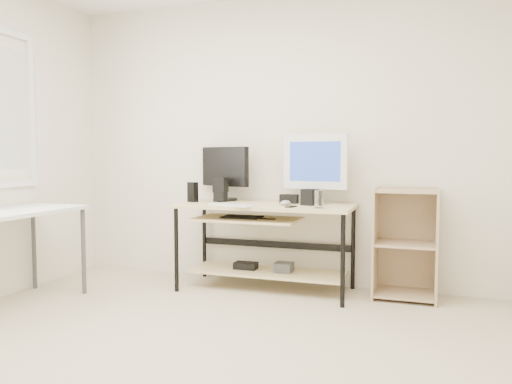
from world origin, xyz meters
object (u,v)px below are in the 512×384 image
object	(u,v)px
side_table	(15,220)
white_imac	(315,163)
desk	(263,228)
shelf_unit	(405,243)
black_monitor	(225,170)
audio_controller	(193,192)

from	to	relation	value
side_table	white_imac	xyz separation A→B (m)	(2.08, 1.20, 0.43)
desk	shelf_unit	bearing A→B (deg)	7.77
desk	black_monitor	distance (m)	0.69
desk	white_imac	world-z (taller)	white_imac
desk	white_imac	bearing A→B (deg)	18.86
black_monitor	side_table	bearing A→B (deg)	-111.94
shelf_unit	white_imac	bearing A→B (deg)	-178.81
side_table	shelf_unit	bearing A→B (deg)	23.33
side_table	audio_controller	distance (m)	1.45
black_monitor	audio_controller	distance (m)	0.37
black_monitor	white_imac	size ratio (longest dim) A/B	0.87
desk	shelf_unit	xyz separation A→B (m)	(1.18, 0.16, -0.09)
white_imac	desk	bearing A→B (deg)	-155.12
shelf_unit	side_table	bearing A→B (deg)	-156.67
desk	shelf_unit	distance (m)	1.19
desk	black_monitor	xyz separation A→B (m)	(-0.43, 0.20, 0.49)
white_imac	audio_controller	distance (m)	1.12
black_monitor	white_imac	distance (m)	0.86
shelf_unit	audio_controller	bearing A→B (deg)	-174.11
desk	audio_controller	xyz separation A→B (m)	(-0.65, -0.03, 0.30)
desk	side_table	distance (m)	1.97
white_imac	audio_controller	bearing A→B (deg)	-164.86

